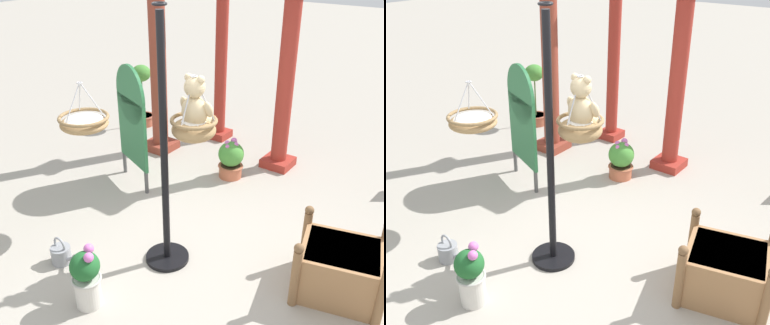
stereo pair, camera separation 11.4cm
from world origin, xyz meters
The scene contains 14 objects.
ground_plane centered at (0.00, 0.00, 0.00)m, with size 40.00×40.00×0.00m, color #A8A093.
display_pole_central centered at (-0.24, -0.08, 0.78)m, with size 0.44×0.44×2.50m.
hanging_basket_with_teddy centered at (-0.09, 0.17, 1.40)m, with size 0.44×0.44×0.61m.
teddy_bear centered at (-0.09, 0.19, 1.62)m, with size 0.34×0.29×0.49m.
hanging_basket_left_high centered at (-1.32, -0.06, 1.24)m, with size 0.53×0.53×0.52m.
greenhouse_pillar_left centered at (-1.99, 1.92, 1.38)m, with size 0.45×0.45×2.86m.
greenhouse_pillar_right centered at (-1.50, 2.83, 1.35)m, with size 0.35×0.35×2.80m.
greenhouse_pillar_far_back centered at (-0.26, 2.47, 1.23)m, with size 0.42×0.42×2.56m.
wooden_planter_box centered at (1.32, 0.48, 0.27)m, with size 0.93×0.87×0.66m.
potted_plant_fern_front centered at (-0.64, 1.79, 0.26)m, with size 0.35×0.35×0.54m.
potted_plant_small_succulent centered at (-0.41, -0.98, 0.31)m, with size 0.26×0.26×0.61m.
potted_plant_conical_shrub centered at (-2.87, 2.51, 0.51)m, with size 0.39×0.39×1.06m.
display_sign_board centered at (-1.59, 0.91, 0.94)m, with size 0.71×0.32×1.60m.
watering_can centered at (-1.06, -0.76, 0.10)m, with size 0.35×0.20×0.30m.
Camera 2 is at (2.17, -2.76, 2.94)m, focal length 41.24 mm.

